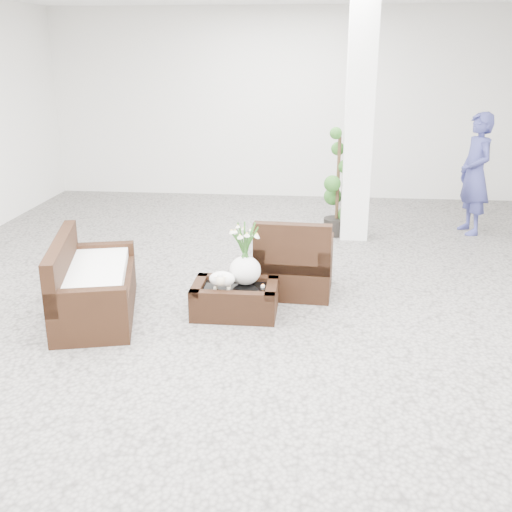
# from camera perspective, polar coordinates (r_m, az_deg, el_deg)

# --- Properties ---
(ground) EXTENTS (11.00, 11.00, 0.00)m
(ground) POSITION_cam_1_polar(r_m,az_deg,el_deg) (6.87, 0.09, -4.64)
(ground) COLOR gray
(ground) RESTS_ON ground
(column) EXTENTS (0.40, 0.40, 3.50)m
(column) POSITION_cam_1_polar(r_m,az_deg,el_deg) (9.15, 9.59, 12.33)
(column) COLOR white
(column) RESTS_ON ground
(coffee_table) EXTENTS (0.90, 0.60, 0.31)m
(coffee_table) POSITION_cam_1_polar(r_m,az_deg,el_deg) (6.60, -1.98, -4.17)
(coffee_table) COLOR #321B0E
(coffee_table) RESTS_ON ground
(sheep_figurine) EXTENTS (0.28, 0.23, 0.21)m
(sheep_figurine) POSITION_cam_1_polar(r_m,az_deg,el_deg) (6.43, -3.18, -2.32)
(sheep_figurine) COLOR white
(sheep_figurine) RESTS_ON coffee_table
(planter_narcissus) EXTENTS (0.44, 0.44, 0.80)m
(planter_narcissus) POSITION_cam_1_polar(r_m,az_deg,el_deg) (6.49, -1.04, 0.67)
(planter_narcissus) COLOR white
(planter_narcissus) RESTS_ON coffee_table
(tealight) EXTENTS (0.04, 0.04, 0.03)m
(tealight) POSITION_cam_1_polar(r_m,az_deg,el_deg) (6.52, 0.65, -2.82)
(tealight) COLOR white
(tealight) RESTS_ON coffee_table
(armchair) EXTENTS (0.91, 0.88, 0.92)m
(armchair) POSITION_cam_1_polar(r_m,az_deg,el_deg) (7.14, 3.64, 0.21)
(armchair) COLOR #321B0E
(armchair) RESTS_ON ground
(loveseat) EXTENTS (1.14, 1.74, 0.86)m
(loveseat) POSITION_cam_1_polar(r_m,az_deg,el_deg) (6.71, -14.84, -1.94)
(loveseat) COLOR #321B0E
(loveseat) RESTS_ON ground
(topiary) EXTENTS (0.43, 0.43, 1.62)m
(topiary) POSITION_cam_1_polar(r_m,az_deg,el_deg) (9.39, 7.65, 6.76)
(topiary) COLOR #245019
(topiary) RESTS_ON ground
(shopper) EXTENTS (0.58, 0.76, 1.86)m
(shopper) POSITION_cam_1_polar(r_m,az_deg,el_deg) (9.97, 19.79, 7.22)
(shopper) COLOR navy
(shopper) RESTS_ON ground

